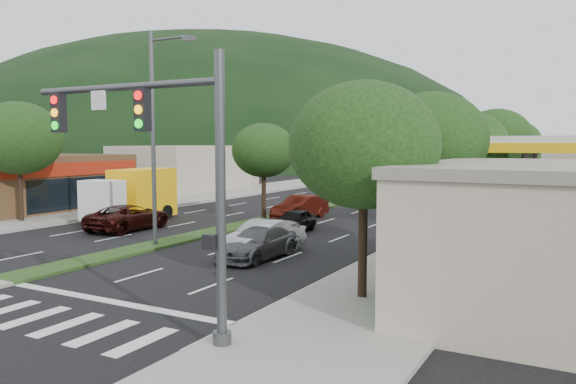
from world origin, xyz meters
The scene contains 26 objects.
sidewalk_right centered at (12.50, 25.00, 0.07)m, with size 5.00×90.00×0.15m, color gray.
sidewalk_left centered at (-13.00, 25.00, 0.07)m, with size 6.00×90.00×0.15m, color gray.
median centered at (0.00, 28.00, 0.06)m, with size 1.60×56.00×0.12m, color #1F3D16.
traffic_signal centered at (9.03, -1.54, 4.65)m, with size 6.12×0.40×7.00m.
shop_left centered at (-18.46, 15.00, 2.01)m, with size 10.15×12.00×4.00m.
bldg_left_far centered at (-19.00, 34.00, 2.30)m, with size 9.00×14.00×4.60m, color beige.
hill_far centered at (-80.00, 110.00, 0.00)m, with size 176.00×132.00×82.00m, color black.
tree_r_a centered at (12.00, 4.00, 4.82)m, with size 4.60×4.60×6.63m.
tree_r_b centered at (12.00, 12.00, 5.04)m, with size 4.80×4.80×6.94m.
tree_r_c centered at (12.00, 20.00, 4.75)m, with size 4.40×4.40×6.48m.
tree_r_d centered at (12.00, 30.00, 5.18)m, with size 5.00×5.00×7.17m.
tree_r_e centered at (12.00, 40.00, 4.89)m, with size 4.60×4.60×6.71m.
tree_med_near centered at (0.00, 18.00, 4.43)m, with size 4.00×4.00×6.02m.
tree_med_far centered at (0.00, 44.00, 5.01)m, with size 4.80×4.80×6.94m.
tree_l_a centered at (-12.50, 10.00, 5.18)m, with size 5.20×5.20×7.25m.
streetlight_near centered at (0.21, 8.00, 5.58)m, with size 2.60×0.25×10.00m.
streetlight_mid centered at (0.21, 33.00, 5.58)m, with size 2.60×0.25×10.00m.
sedan_silver centered at (5.48, 8.82, 0.74)m, with size 1.58×4.52×1.49m, color #ADB0B5.
suv_maroon centered at (-4.71, 11.08, 0.73)m, with size 2.41×5.22×1.45m, color black.
car_queue_a centered at (3.85, 14.83, 0.63)m, with size 1.49×3.71×1.27m, color black.
car_queue_b centered at (5.77, 7.94, 0.66)m, with size 1.84×4.53×1.32m, color #4A4B4F.
car_queue_c centered at (1.64, 19.83, 0.76)m, with size 1.60×4.59×1.51m, color #52160D.
car_queue_d centered at (8.14, 24.83, 0.77)m, with size 2.55×5.52×1.53m, color black.
car_queue_e centered at (2.93, 30.15, 0.61)m, with size 1.44×3.58×1.22m, color #57565C.
box_truck centered at (-6.96, 13.94, 1.54)m, with size 3.05×6.78×3.25m.
motorhome centered at (7.62, 35.63, 2.08)m, with size 4.34×10.47×3.90m.
Camera 1 is at (18.15, -12.08, 4.89)m, focal length 35.00 mm.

